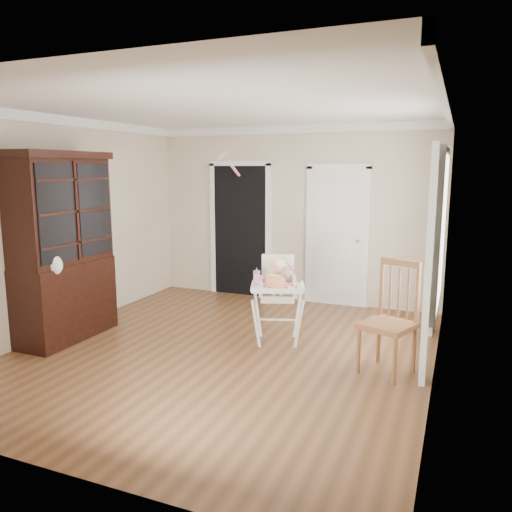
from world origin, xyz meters
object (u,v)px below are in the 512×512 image
at_px(sippy_cup, 257,277).
at_px(china_cabinet, 63,247).
at_px(cake, 274,281).
at_px(high_chair, 278,289).
at_px(dining_chair, 389,321).

height_order(sippy_cup, china_cabinet, china_cabinet).
bearing_deg(sippy_cup, cake, -11.26).
distance_m(sippy_cup, china_cabinet, 2.36).
distance_m(cake, china_cabinet, 2.58).
relative_size(high_chair, china_cabinet, 0.47).
bearing_deg(high_chair, cake, -99.09).
height_order(cake, dining_chair, dining_chair).
bearing_deg(cake, dining_chair, -7.93).
relative_size(cake, china_cabinet, 0.12).
xyz_separation_m(china_cabinet, dining_chair, (3.79, 0.42, -0.59)).
height_order(high_chair, cake, high_chair).
bearing_deg(dining_chair, cake, -166.98).
height_order(cake, sippy_cup, sippy_cup).
relative_size(china_cabinet, dining_chair, 1.96).
bearing_deg(dining_chair, sippy_cup, -167.49).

